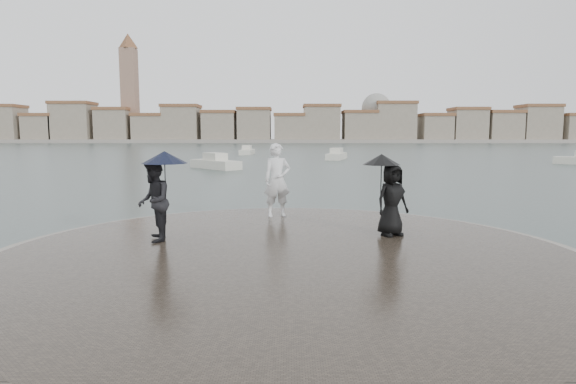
{
  "coord_description": "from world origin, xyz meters",
  "views": [
    {
      "loc": [
        0.03,
        -6.22,
        2.76
      ],
      "look_at": [
        0.0,
        4.8,
        1.45
      ],
      "focal_mm": 30.0,
      "sensor_mm": 36.0,
      "label": 1
    }
  ],
  "objects": [
    {
      "name": "ground",
      "position": [
        0.0,
        0.0,
        0.0
      ],
      "size": [
        400.0,
        400.0,
        0.0
      ],
      "primitive_type": "plane",
      "color": "#2B3835",
      "rests_on": "ground"
    },
    {
      "name": "kerb_ring",
      "position": [
        0.0,
        3.5,
        0.16
      ],
      "size": [
        12.5,
        12.5,
        0.32
      ],
      "primitive_type": "cylinder",
      "color": "gray",
      "rests_on": "ground"
    },
    {
      "name": "quay_tip",
      "position": [
        0.0,
        3.5,
        0.18
      ],
      "size": [
        11.9,
        11.9,
        0.36
      ],
      "primitive_type": "cylinder",
      "color": "#2D261E",
      "rests_on": "ground"
    },
    {
      "name": "statue",
      "position": [
        -0.33,
        7.84,
        1.44
      ],
      "size": [
        0.88,
        0.68,
        2.16
      ],
      "primitive_type": "imported",
      "rotation": [
        0.0,
        0.0,
        0.23
      ],
      "color": "white",
      "rests_on": "quay_tip"
    },
    {
      "name": "visitor_left",
      "position": [
        -2.97,
        4.5,
        1.48
      ],
      "size": [
        1.2,
        1.13,
        2.04
      ],
      "color": "black",
      "rests_on": "quay_tip"
    },
    {
      "name": "visitor_right",
      "position": [
        2.42,
        5.15,
        1.43
      ],
      "size": [
        1.2,
        0.98,
        1.95
      ],
      "color": "black",
      "rests_on": "quay_tip"
    },
    {
      "name": "far_skyline",
      "position": [
        -6.29,
        160.71,
        5.61
      ],
      "size": [
        260.0,
        20.0,
        37.0
      ],
      "color": "gray",
      "rests_on": "ground"
    },
    {
      "name": "boats",
      "position": [
        5.29,
        45.37,
        0.38
      ],
      "size": [
        38.87,
        33.82,
        1.5
      ],
      "color": "beige",
      "rests_on": "ground"
    }
  ]
}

